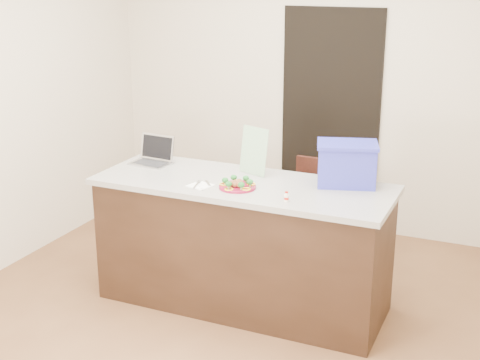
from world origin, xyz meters
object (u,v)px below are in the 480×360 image
at_px(island, 243,244).
at_px(plate, 237,187).
at_px(chair, 314,205).
at_px(yogurt_bottle, 286,197).
at_px(laptop, 154,156).
at_px(napkin, 200,186).
at_px(blue_box, 347,164).

height_order(island, plate, plate).
height_order(island, chair, island).
distance_m(yogurt_bottle, laptop, 1.28).
relative_size(plate, napkin, 1.74).
xyz_separation_m(laptop, chair, (1.03, 0.76, -0.49)).
distance_m(island, plate, 0.49).
bearing_deg(laptop, chair, 41.71).
distance_m(napkin, laptop, 0.68).
distance_m(laptop, chair, 1.37).
height_order(island, napkin, napkin).
height_order(napkin, blue_box, blue_box).
xyz_separation_m(napkin, chair, (0.46, 1.12, -0.44)).
height_order(island, yogurt_bottle, yogurt_bottle).
relative_size(napkin, blue_box, 0.31).
bearing_deg(blue_box, plate, -167.11).
bearing_deg(plate, chair, 78.82).
xyz_separation_m(plate, blue_box, (0.64, 0.37, 0.14)).
distance_m(plate, blue_box, 0.75).
bearing_deg(plate, yogurt_bottle, -16.66).
bearing_deg(laptop, blue_box, 8.08).
bearing_deg(chair, plate, -99.39).
relative_size(yogurt_bottle, laptop, 0.21).
relative_size(island, yogurt_bottle, 32.08).
bearing_deg(yogurt_bottle, chair, 98.74).
xyz_separation_m(island, blue_box, (0.66, 0.24, 0.60)).
bearing_deg(yogurt_bottle, island, 148.81).
height_order(napkin, yogurt_bottle, yogurt_bottle).
xyz_separation_m(island, laptop, (-0.80, 0.17, 0.51)).
xyz_separation_m(yogurt_bottle, chair, (-0.18, 1.17, -0.46)).
bearing_deg(blue_box, laptop, 165.73).
xyz_separation_m(napkin, laptop, (-0.57, 0.36, 0.05)).
height_order(plate, napkin, plate).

